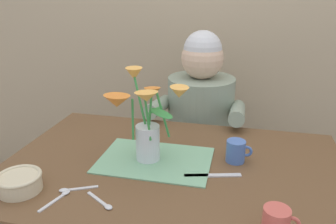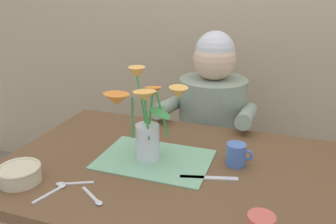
{
  "view_description": "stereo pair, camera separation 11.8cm",
  "coord_description": "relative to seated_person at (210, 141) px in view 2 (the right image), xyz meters",
  "views": [
    {
      "loc": [
        0.22,
        -1.02,
        1.33
      ],
      "look_at": [
        -0.03,
        0.05,
        0.92
      ],
      "focal_mm": 36.06,
      "sensor_mm": 36.0,
      "label": 1
    },
    {
      "loc": [
        0.33,
        -0.99,
        1.33
      ],
      "look_at": [
        -0.03,
        0.05,
        0.92
      ],
      "focal_mm": 36.06,
      "sensor_mm": 36.0,
      "label": 2
    }
  ],
  "objects": [
    {
      "name": "spoon_1",
      "position": [
        -0.28,
        -0.84,
        0.18
      ],
      "size": [
        0.11,
        0.07,
        0.01
      ],
      "color": "silver",
      "rests_on": "dining_table"
    },
    {
      "name": "dinner_knife",
      "position": [
        0.13,
        -0.66,
        0.18
      ],
      "size": [
        0.19,
        0.07,
        0.0
      ],
      "primitive_type": "cube",
      "rotation": [
        0.0,
        0.0,
        0.26
      ],
      "color": "silver",
      "rests_on": "dining_table"
    },
    {
      "name": "dining_table",
      "position": [
        -0.01,
        -0.62,
        0.08
      ],
      "size": [
        1.2,
        0.8,
        0.74
      ],
      "color": "brown",
      "rests_on": "ground_plane"
    },
    {
      "name": "wood_panel_backdrop",
      "position": [
        -0.01,
        0.43,
        0.69
      ],
      "size": [
        4.0,
        0.1,
        2.5
      ],
      "primitive_type": "cube",
      "color": "tan",
      "rests_on": "ground_plane"
    },
    {
      "name": "tea_cup",
      "position": [
        0.2,
        -0.54,
        0.22
      ],
      "size": [
        0.09,
        0.07,
        0.08
      ],
      "color": "#476BB7",
      "rests_on": "dining_table"
    },
    {
      "name": "flower_vase",
      "position": [
        -0.12,
        -0.6,
        0.34
      ],
      "size": [
        0.31,
        0.23,
        0.32
      ],
      "color": "silver",
      "rests_on": "dining_table"
    },
    {
      "name": "spoon_0",
      "position": [
        -0.16,
        -0.88,
        0.18
      ],
      "size": [
        0.11,
        0.08,
        0.01
      ],
      "color": "silver",
      "rests_on": "dining_table"
    },
    {
      "name": "seated_person",
      "position": [
        0.0,
        0.0,
        0.0
      ],
      "size": [
        0.45,
        0.47,
        1.14
      ],
      "rotation": [
        0.0,
        0.0,
        0.08
      ],
      "color": "#4C4C56",
      "rests_on": "ground_plane"
    },
    {
      "name": "spoon_2",
      "position": [
        -0.3,
        -0.88,
        0.18
      ],
      "size": [
        0.05,
        0.12,
        0.01
      ],
      "color": "silver",
      "rests_on": "dining_table"
    },
    {
      "name": "ceramic_bowl",
      "position": [
        -0.44,
        -0.87,
        0.21
      ],
      "size": [
        0.14,
        0.14,
        0.06
      ],
      "color": "beige",
      "rests_on": "dining_table"
    },
    {
      "name": "striped_placemat",
      "position": [
        -0.08,
        -0.6,
        0.18
      ],
      "size": [
        0.4,
        0.28,
        0.0
      ],
      "primitive_type": "cube",
      "color": "#7AB289",
      "rests_on": "dining_table"
    }
  ]
}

